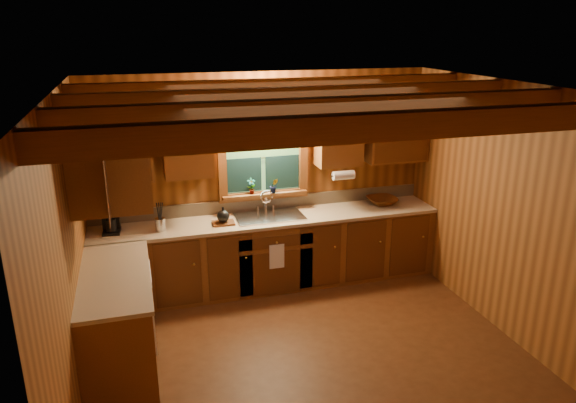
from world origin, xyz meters
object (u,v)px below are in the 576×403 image
(coffee_maker, at_px, (111,218))
(sink, at_px, (269,220))
(wicker_basket, at_px, (382,201))
(cutting_board, at_px, (223,223))

(coffee_maker, bearing_deg, sink, 4.14)
(coffee_maker, relative_size, wicker_basket, 0.87)
(wicker_basket, bearing_deg, sink, -178.28)
(sink, height_order, cutting_board, sink)
(sink, relative_size, wicker_basket, 2.16)
(sink, distance_m, cutting_board, 0.58)
(cutting_board, bearing_deg, sink, 10.19)
(coffee_maker, xyz_separation_m, wicker_basket, (3.34, 0.02, -0.12))
(sink, xyz_separation_m, wicker_basket, (1.52, 0.05, 0.09))
(coffee_maker, height_order, wicker_basket, coffee_maker)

